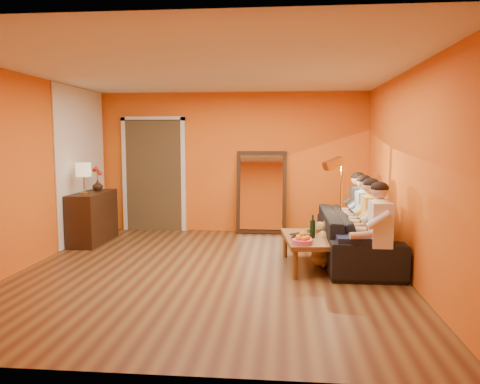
# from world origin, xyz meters

# --- Properties ---
(room_shell) EXTENTS (5.00, 5.50, 2.60)m
(room_shell) POSITION_xyz_m (0.00, 0.37, 1.30)
(room_shell) COLOR brown
(room_shell) RESTS_ON ground
(white_accent) EXTENTS (0.02, 1.90, 2.58)m
(white_accent) POSITION_xyz_m (-2.48, 1.75, 1.30)
(white_accent) COLOR white
(white_accent) RESTS_ON wall_left
(doorway_recess) EXTENTS (1.06, 0.30, 2.10)m
(doorway_recess) POSITION_xyz_m (-1.50, 2.83, 1.05)
(doorway_recess) COLOR #3F2D19
(doorway_recess) RESTS_ON floor
(door_jamb_left) EXTENTS (0.08, 0.06, 2.20)m
(door_jamb_left) POSITION_xyz_m (-2.07, 2.71, 1.05)
(door_jamb_left) COLOR white
(door_jamb_left) RESTS_ON wall_back
(door_jamb_right) EXTENTS (0.08, 0.06, 2.20)m
(door_jamb_right) POSITION_xyz_m (-0.93, 2.71, 1.05)
(door_jamb_right) COLOR white
(door_jamb_right) RESTS_ON wall_back
(door_header) EXTENTS (1.22, 0.06, 0.08)m
(door_header) POSITION_xyz_m (-1.50, 2.71, 2.12)
(door_header) COLOR white
(door_header) RESTS_ON wall_back
(mirror_frame) EXTENTS (0.92, 0.27, 1.51)m
(mirror_frame) POSITION_xyz_m (0.55, 2.63, 0.76)
(mirror_frame) COLOR #312010
(mirror_frame) RESTS_ON floor
(mirror_glass) EXTENTS (0.78, 0.21, 1.35)m
(mirror_glass) POSITION_xyz_m (0.55, 2.59, 0.76)
(mirror_glass) COLOR white
(mirror_glass) RESTS_ON mirror_frame
(sideboard) EXTENTS (0.44, 1.18, 0.85)m
(sideboard) POSITION_xyz_m (-2.24, 1.55, 0.42)
(sideboard) COLOR #312010
(sideboard) RESTS_ON floor
(table_lamp) EXTENTS (0.24, 0.24, 0.51)m
(table_lamp) POSITION_xyz_m (-2.24, 1.25, 1.10)
(table_lamp) COLOR beige
(table_lamp) RESTS_ON sideboard
(sofa) EXTENTS (2.38, 0.93, 0.70)m
(sofa) POSITION_xyz_m (2.00, 0.77, 0.35)
(sofa) COLOR black
(sofa) RESTS_ON floor
(coffee_table) EXTENTS (0.75, 1.28, 0.42)m
(coffee_table) POSITION_xyz_m (1.30, 0.31, 0.21)
(coffee_table) COLOR brown
(coffee_table) RESTS_ON floor
(floor_lamp) EXTENTS (0.36, 0.33, 1.44)m
(floor_lamp) POSITION_xyz_m (1.80, 1.00, 0.72)
(floor_lamp) COLOR #B28234
(floor_lamp) RESTS_ON floor
(dog) EXTENTS (0.43, 0.57, 0.62)m
(dog) POSITION_xyz_m (1.49, 0.43, 0.31)
(dog) COLOR olive
(dog) RESTS_ON floor
(person_far_left) EXTENTS (0.70, 0.44, 1.22)m
(person_far_left) POSITION_xyz_m (2.13, -0.23, 0.61)
(person_far_left) COLOR beige
(person_far_left) RESTS_ON sofa
(person_mid_left) EXTENTS (0.70, 0.44, 1.22)m
(person_mid_left) POSITION_xyz_m (2.13, 0.32, 0.61)
(person_mid_left) COLOR gold
(person_mid_left) RESTS_ON sofa
(person_mid_right) EXTENTS (0.70, 0.44, 1.22)m
(person_mid_right) POSITION_xyz_m (2.13, 0.87, 0.61)
(person_mid_right) COLOR #8BB0D8
(person_mid_right) RESTS_ON sofa
(person_far_right) EXTENTS (0.70, 0.44, 1.22)m
(person_far_right) POSITION_xyz_m (2.13, 1.42, 0.61)
(person_far_right) COLOR #333339
(person_far_right) RESTS_ON sofa
(fruit_bowl) EXTENTS (0.26, 0.26, 0.16)m
(fruit_bowl) POSITION_xyz_m (1.20, -0.14, 0.50)
(fruit_bowl) COLOR #EE548B
(fruit_bowl) RESTS_ON coffee_table
(wine_bottle) EXTENTS (0.07, 0.07, 0.31)m
(wine_bottle) POSITION_xyz_m (1.35, 0.26, 0.58)
(wine_bottle) COLOR black
(wine_bottle) RESTS_ON coffee_table
(tumbler) EXTENTS (0.11, 0.11, 0.10)m
(tumbler) POSITION_xyz_m (1.42, 0.43, 0.47)
(tumbler) COLOR #B27F3F
(tumbler) RESTS_ON coffee_table
(laptop) EXTENTS (0.42, 0.38, 0.03)m
(laptop) POSITION_xyz_m (1.48, 0.66, 0.43)
(laptop) COLOR black
(laptop) RESTS_ON coffee_table
(book_lower) EXTENTS (0.28, 0.31, 0.02)m
(book_lower) POSITION_xyz_m (1.12, 0.11, 0.43)
(book_lower) COLOR #312010
(book_lower) RESTS_ON coffee_table
(book_mid) EXTENTS (0.20, 0.27, 0.02)m
(book_mid) POSITION_xyz_m (1.13, 0.12, 0.45)
(book_mid) COLOR red
(book_mid) RESTS_ON book_lower
(book_upper) EXTENTS (0.28, 0.28, 0.02)m
(book_upper) POSITION_xyz_m (1.12, 0.10, 0.47)
(book_upper) COLOR black
(book_upper) RESTS_ON book_mid
(vase) EXTENTS (0.18, 0.18, 0.19)m
(vase) POSITION_xyz_m (-2.24, 1.80, 0.94)
(vase) COLOR #312010
(vase) RESTS_ON sideboard
(flowers) EXTENTS (0.17, 0.17, 0.42)m
(flowers) POSITION_xyz_m (-2.24, 1.80, 1.18)
(flowers) COLOR red
(flowers) RESTS_ON vase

